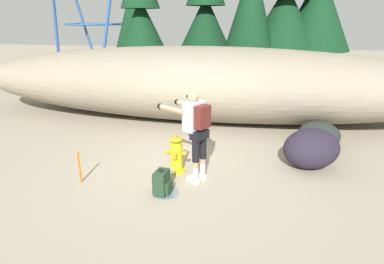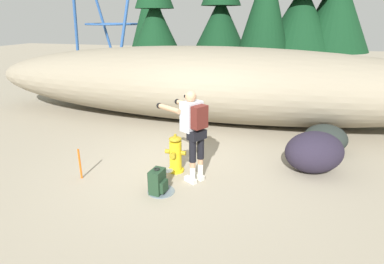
% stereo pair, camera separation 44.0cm
% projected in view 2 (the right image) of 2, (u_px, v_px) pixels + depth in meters
% --- Properties ---
extents(ground_plane, '(56.00, 56.00, 0.04)m').
position_uv_depth(ground_plane, '(177.00, 170.00, 6.39)').
color(ground_plane, gray).
extents(dirt_embankment, '(14.68, 3.20, 2.14)m').
position_uv_depth(dirt_embankment, '(213.00, 84.00, 9.27)').
color(dirt_embankment, gray).
rests_on(dirt_embankment, ground_plane).
extents(fire_hydrant, '(0.42, 0.37, 0.78)m').
position_uv_depth(fire_hydrant, '(176.00, 154.00, 6.21)').
color(fire_hydrant, gold).
rests_on(fire_hydrant, ground_plane).
extents(hydrant_water_jet, '(0.48, 0.93, 0.45)m').
position_uv_depth(hydrant_water_jet, '(166.00, 176.00, 5.73)').
color(hydrant_water_jet, silver).
rests_on(hydrant_water_jet, ground_plane).
extents(utility_worker, '(1.03, 0.84, 1.70)m').
position_uv_depth(utility_worker, '(193.00, 125.00, 5.63)').
color(utility_worker, beige).
rests_on(utility_worker, ground_plane).
extents(spare_backpack, '(0.31, 0.32, 0.47)m').
position_uv_depth(spare_backpack, '(158.00, 182.00, 5.47)').
color(spare_backpack, '#1E3823').
rests_on(spare_backpack, ground_plane).
extents(boulder_large, '(1.14, 1.19, 0.61)m').
position_uv_depth(boulder_large, '(325.00, 138.00, 7.20)').
color(boulder_large, '#222925').
rests_on(boulder_large, ground_plane).
extents(boulder_mid, '(1.50, 1.41, 0.81)m').
position_uv_depth(boulder_mid, '(314.00, 152.00, 6.21)').
color(boulder_mid, '#241E2D').
rests_on(boulder_mid, ground_plane).
extents(pine_tree_far_left, '(2.01, 2.01, 6.81)m').
position_uv_depth(pine_tree_far_left, '(150.00, 0.00, 13.74)').
color(pine_tree_far_left, '#47331E').
rests_on(pine_tree_far_left, ground_plane).
extents(pine_tree_left, '(2.29, 2.29, 5.23)m').
position_uv_depth(pine_tree_left, '(155.00, 18.00, 12.06)').
color(pine_tree_left, '#47331E').
rests_on(pine_tree_left, ground_plane).
extents(pine_tree_center, '(2.70, 2.70, 5.64)m').
position_uv_depth(pine_tree_center, '(221.00, 15.00, 13.91)').
color(pine_tree_center, '#47331E').
rests_on(pine_tree_center, ground_plane).
extents(pine_tree_far_right, '(3.00, 3.00, 5.94)m').
position_uv_depth(pine_tree_far_right, '(302.00, 6.00, 12.42)').
color(pine_tree_far_right, '#47331E').
rests_on(pine_tree_far_right, ground_plane).
extents(survey_stake, '(0.04, 0.04, 0.60)m').
position_uv_depth(survey_stake, '(80.00, 164.00, 5.95)').
color(survey_stake, '#E55914').
rests_on(survey_stake, ground_plane).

